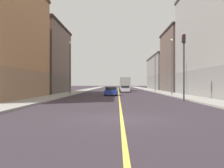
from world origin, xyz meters
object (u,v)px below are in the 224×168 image
object	(u,v)px
building_right_midblock	(39,59)
car_blue	(111,91)
street_lamp_left_far	(155,68)
car_yellow	(124,88)
box_truck	(125,84)
building_left_far	(166,73)
building_left_mid	(186,61)
street_lamp_right_near	(70,63)
traffic_light_left_near	(184,58)
street_lamp_left_near	(172,61)
car_white	(125,89)

from	to	relation	value
building_right_midblock	car_blue	xyz separation A→B (m)	(13.24, -8.07, -5.54)
street_lamp_left_far	car_blue	xyz separation A→B (m)	(-8.85, -15.73, -4.44)
car_yellow	box_truck	xyz separation A→B (m)	(-0.11, -10.58, 1.06)
building_left_far	car_blue	bearing A→B (deg)	-111.29
building_left_mid	car_blue	world-z (taller)	building_left_mid
building_left_far	street_lamp_right_near	bearing A→B (deg)	-119.77
building_left_mid	street_lamp_right_near	size ratio (longest dim) A/B	1.87
building_right_midblock	traffic_light_left_near	world-z (taller)	building_right_midblock
building_right_midblock	box_truck	xyz separation A→B (m)	(15.98, 15.87, -4.48)
building_left_far	street_lamp_left_near	xyz separation A→B (m)	(-6.79, -41.25, -0.04)
traffic_light_left_near	car_blue	world-z (taller)	traffic_light_left_near
street_lamp_right_near	box_truck	xyz separation A→B (m)	(9.19, 22.44, -3.35)
building_left_far	car_yellow	bearing A→B (deg)	-156.36
box_truck	building_left_far	bearing A→B (deg)	51.44
street_lamp_left_far	car_blue	size ratio (longest dim) A/B	2.08
street_lamp_right_near	car_blue	xyz separation A→B (m)	(6.46, -1.50, -4.41)
building_left_mid	street_lamp_left_far	xyz separation A→B (m)	(-6.79, -1.30, -1.56)
box_truck	car_white	bearing A→B (deg)	-91.48
car_yellow	street_lamp_right_near	bearing A→B (deg)	-105.74
street_lamp_left_far	box_truck	world-z (taller)	street_lamp_left_far
building_left_mid	building_right_midblock	world-z (taller)	building_left_mid
building_right_midblock	traffic_light_left_near	xyz separation A→B (m)	(21.08, -19.98, -1.79)
building_left_far	traffic_light_left_near	world-z (taller)	building_left_far
traffic_light_left_near	car_blue	xyz separation A→B (m)	(-7.84, 11.91, -3.75)
car_blue	box_truck	xyz separation A→B (m)	(2.74, 23.94, 1.06)
car_yellow	building_left_far	bearing A→B (deg)	23.64
car_blue	car_yellow	bearing A→B (deg)	85.28
building_left_far	street_lamp_right_near	world-z (taller)	building_left_far
building_left_mid	car_yellow	distance (m)	22.49
street_lamp_left_far	car_white	bearing A→B (deg)	-167.38
car_yellow	building_right_midblock	bearing A→B (deg)	-121.32
street_lamp_left_near	box_truck	distance (m)	26.01
building_left_mid	street_lamp_left_far	bearing A→B (deg)	-169.13
traffic_light_left_near	car_white	bearing A→B (deg)	101.53
building_left_mid	building_left_far	world-z (taller)	building_left_mid
street_lamp_right_near	street_lamp_left_far	distance (m)	20.90
car_yellow	box_truck	world-z (taller)	box_truck
building_left_mid	street_lamp_left_far	distance (m)	7.08
car_yellow	car_blue	bearing A→B (deg)	-94.72
car_yellow	building_left_mid	bearing A→B (deg)	-53.83
street_lamp_left_far	box_truck	size ratio (longest dim) A/B	1.18
building_right_midblock	car_yellow	world-z (taller)	building_right_midblock
building_right_midblock	car_yellow	xyz separation A→B (m)	(16.09, 26.45, -5.54)
street_lamp_left_far	building_right_midblock	bearing A→B (deg)	-160.89
street_lamp_right_near	car_white	world-z (taller)	street_lamp_right_near
building_left_far	building_right_midblock	world-z (taller)	building_right_midblock
car_white	box_truck	world-z (taller)	box_truck
building_right_midblock	car_blue	size ratio (longest dim) A/B	4.11
car_white	car_blue	xyz separation A→B (m)	(-2.49, -14.31, -0.02)
car_yellow	car_blue	xyz separation A→B (m)	(-2.85, -34.52, 0.00)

